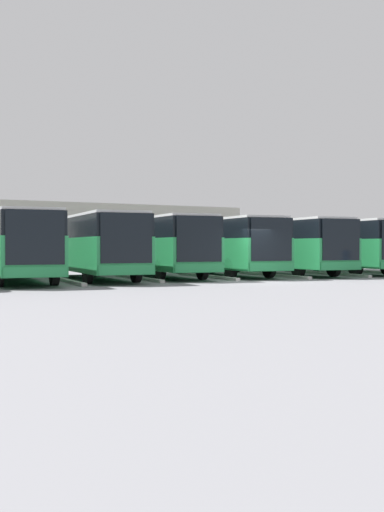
% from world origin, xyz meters
% --- Properties ---
extents(ground_plane, '(600.00, 600.00, 0.00)m').
position_xyz_m(ground_plane, '(0.00, 0.00, 0.00)').
color(ground_plane, gray).
extents(bus_0, '(3.85, 12.04, 3.19)m').
position_xyz_m(bus_0, '(-13.78, -5.70, 1.78)').
color(bus_0, '#238447').
rests_on(bus_0, ground_plane).
extents(curb_divider_0, '(1.09, 7.57, 0.15)m').
position_xyz_m(curb_divider_0, '(-11.81, -3.95, 0.07)').
color(curb_divider_0, '#B2B2AD').
rests_on(curb_divider_0, ground_plane).
extents(bus_1, '(3.85, 12.04, 3.19)m').
position_xyz_m(bus_1, '(-9.84, -5.63, 1.78)').
color(bus_1, '#238447').
rests_on(bus_1, ground_plane).
extents(curb_divider_1, '(1.09, 7.57, 0.15)m').
position_xyz_m(curb_divider_1, '(-7.87, -3.88, 0.07)').
color(curb_divider_1, '#B2B2AD').
rests_on(curb_divider_1, ground_plane).
extents(bus_2, '(3.85, 12.04, 3.19)m').
position_xyz_m(bus_2, '(-5.90, -5.76, 1.78)').
color(bus_2, '#238447').
rests_on(bus_2, ground_plane).
extents(curb_divider_2, '(1.09, 7.57, 0.15)m').
position_xyz_m(curb_divider_2, '(-3.94, -4.01, 0.07)').
color(curb_divider_2, '#B2B2AD').
rests_on(curb_divider_2, ground_plane).
extents(bus_3, '(3.85, 12.04, 3.19)m').
position_xyz_m(bus_3, '(-1.97, -6.29, 1.78)').
color(bus_3, '#238447').
rests_on(bus_3, ground_plane).
extents(curb_divider_3, '(1.09, 7.57, 0.15)m').
position_xyz_m(curb_divider_3, '(0.00, -4.54, 0.07)').
color(curb_divider_3, '#B2B2AD').
rests_on(curb_divider_3, ground_plane).
extents(bus_4, '(3.85, 12.04, 3.19)m').
position_xyz_m(bus_4, '(1.97, -6.46, 1.78)').
color(bus_4, '#238447').
rests_on(bus_4, ground_plane).
extents(curb_divider_4, '(1.09, 7.57, 0.15)m').
position_xyz_m(curb_divider_4, '(3.94, -4.71, 0.07)').
color(curb_divider_4, '#B2B2AD').
rests_on(curb_divider_4, ground_plane).
extents(bus_5, '(3.85, 12.04, 3.19)m').
position_xyz_m(bus_5, '(5.91, -5.69, 1.78)').
color(bus_5, '#238447').
rests_on(bus_5, ground_plane).
extents(curb_divider_5, '(1.09, 7.57, 0.15)m').
position_xyz_m(curb_divider_5, '(7.87, -3.94, 0.07)').
color(curb_divider_5, '#B2B2AD').
rests_on(curb_divider_5, ground_plane).
extents(bus_6, '(3.85, 12.04, 3.19)m').
position_xyz_m(bus_6, '(9.85, -5.29, 1.78)').
color(bus_6, '#238447').
rests_on(bus_6, ground_plane).
extents(station_building, '(25.58, 11.07, 4.96)m').
position_xyz_m(station_building, '(0.00, -25.00, 2.52)').
color(station_building, '#A8A399').
rests_on(station_building, ground_plane).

